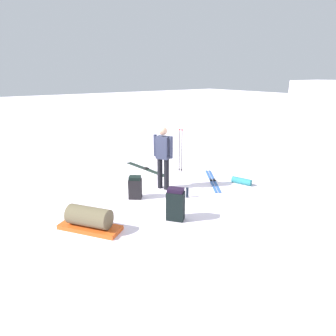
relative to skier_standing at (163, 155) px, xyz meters
name	(u,v)px	position (x,y,z in m)	size (l,w,h in m)	color
ground_plane	(168,193)	(0.36, -0.10, -0.95)	(80.00, 80.00, 0.00)	white
skier_standing	(163,155)	(0.00, 0.00, 0.00)	(0.52, 0.34, 1.70)	black
ski_pair_near	(146,169)	(-1.70, 0.49, -0.94)	(1.96, 0.40, 0.05)	black
ski_pair_far	(213,181)	(0.38, 1.50, -0.94)	(1.59, 1.18, 0.05)	#2E579F
backpack_large_dark	(135,187)	(0.12, -0.94, -0.67)	(0.39, 0.40, 0.58)	black
backpack_bright	(176,204)	(1.60, -0.81, -0.60)	(0.43, 0.41, 0.72)	black
ski_poles_planted_near	(181,148)	(-0.88, 1.29, -0.20)	(0.16, 0.10, 1.37)	black
gear_sled	(89,219)	(0.93, -2.45, -0.73)	(1.30, 1.10, 0.49)	#E0531B
sleeping_mat_rolled	(242,181)	(1.04, 1.99, -0.86)	(0.18, 0.18, 0.55)	teal
thermos_bottle	(187,193)	(0.85, 0.14, -0.82)	(0.07, 0.07, 0.26)	black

